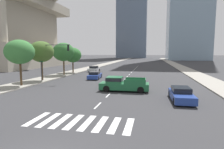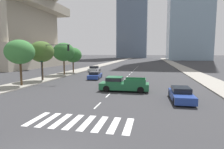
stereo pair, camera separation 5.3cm
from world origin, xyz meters
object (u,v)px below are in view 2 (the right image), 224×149
Objects in this scene: pickup_truck at (122,84)px; traffic_signal_far at (52,55)px; sedan_silver_2 at (94,69)px; street_tree_fourth at (73,55)px; sedan_blue_0 at (95,75)px; sedan_blue_1 at (181,95)px; street_tree_third at (64,52)px; street_tree_nearest at (20,52)px; street_tree_second at (41,52)px.

pickup_truck is 0.97× the size of traffic_signal_far.
traffic_signal_far reaches higher than sedan_silver_2.
street_tree_fourth reaches higher than pickup_truck.
sedan_silver_2 is (-10.13, 21.68, -0.19)m from pickup_truck.
sedan_silver_2 is (-3.89, 12.09, 0.03)m from sedan_blue_0.
sedan_silver_2 is (-16.30, 25.15, 0.03)m from sedan_blue_1.
street_tree_third is (-7.42, 3.30, 4.07)m from sedan_blue_0.
street_tree_third is 4.48m from street_tree_fourth.
sedan_blue_0 is 12.63m from street_tree_nearest.
pickup_truck is at bearing -121.26° from sedan_blue_1.
pickup_truck is 19.17m from street_tree_third.
street_tree_second is at bearing 159.77° from traffic_signal_far.
traffic_signal_far is at bearing -20.23° from street_tree_second.
sedan_blue_0 is (-6.24, 9.59, -0.23)m from pickup_truck.
pickup_truck is 0.91× the size of street_tree_third.
traffic_signal_far is at bearing -115.91° from sedan_blue_1.
street_tree_second is (-19.83, 8.67, 4.08)m from sedan_blue_1.
pickup_truck is 11.44m from sedan_blue_0.
sedan_silver_2 is 17.72m from traffic_signal_far.
street_tree_nearest is at bearing 172.79° from sedan_silver_2.
street_tree_nearest is 1.10× the size of street_tree_fourth.
street_tree_third is at bearing 160.24° from sedan_silver_2.
sedan_blue_0 is 1.14× the size of sedan_silver_2.
street_tree_third is at bearing 60.16° from sedan_blue_0.
sedan_blue_1 is (6.16, -3.47, -0.22)m from pickup_truck.
sedan_silver_2 is 0.69× the size of street_tree_second.
street_tree_nearest is (-19.83, 3.66, 4.01)m from sedan_blue_1.
sedan_blue_0 is at bearing -138.34° from sedan_blue_1.
street_tree_fourth reaches higher than sedan_blue_1.
street_tree_second is 7.68m from street_tree_third.
pickup_truck is 1.05× the size of street_tree_fourth.
sedan_blue_1 is 22.02m from street_tree_second.
sedan_silver_2 is 22.14m from street_tree_nearest.
sedan_blue_1 is 0.74× the size of street_tree_third.
sedan_blue_0 is 1.05× the size of sedan_blue_1.
street_tree_second reaches higher than pickup_truck.
traffic_signal_far is at bearing -80.36° from street_tree_fourth.
sedan_blue_0 is 12.70m from sedan_silver_2.
street_tree_nearest reaches higher than traffic_signal_far.
pickup_truck is 0.93× the size of street_tree_second.
pickup_truck is at bearing -0.78° from street_tree_nearest.
traffic_signal_far is at bearing -22.27° from pickup_truck.
traffic_signal_far is at bearing 62.42° from street_tree_nearest.
pickup_truck is at bearing -20.83° from street_tree_second.
street_tree_second is 12.14m from street_tree_fourth.
sedan_blue_1 is 1.09× the size of sedan_silver_2.
street_tree_third reaches higher than sedan_blue_0.
traffic_signal_far is 13.12m from street_tree_fourth.
traffic_signal_far is (-11.47, 4.39, 3.43)m from pickup_truck.
traffic_signal_far is (-17.63, 7.86, 3.65)m from sedan_blue_1.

